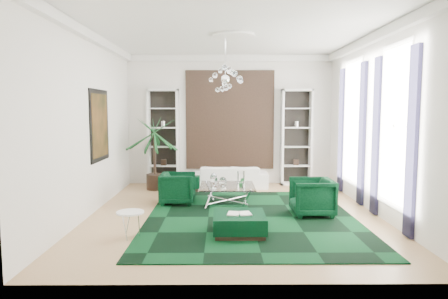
{
  "coord_description": "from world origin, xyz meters",
  "views": [
    {
      "loc": [
        -0.26,
        -8.34,
        2.19
      ],
      "look_at": [
        -0.2,
        0.5,
        1.32
      ],
      "focal_mm": 32.0,
      "sensor_mm": 36.0,
      "label": 1
    }
  ],
  "objects_px": {
    "sofa": "(230,177)",
    "coffee_table": "(227,195)",
    "armchair_right": "(312,197)",
    "palm": "(154,143)",
    "armchair_left": "(178,188)",
    "side_table": "(130,225)",
    "ottoman_side": "(183,182)",
    "ottoman_front": "(239,224)"
  },
  "relations": [
    {
      "from": "sofa",
      "to": "coffee_table",
      "type": "height_order",
      "value": "sofa"
    },
    {
      "from": "armchair_left",
      "to": "ottoman_side",
      "type": "distance_m",
      "value": 1.7
    },
    {
      "from": "armchair_left",
      "to": "coffee_table",
      "type": "distance_m",
      "value": 1.17
    },
    {
      "from": "ottoman_front",
      "to": "side_table",
      "type": "height_order",
      "value": "side_table"
    },
    {
      "from": "ottoman_side",
      "to": "ottoman_front",
      "type": "relative_size",
      "value": 1.04
    },
    {
      "from": "armchair_right",
      "to": "side_table",
      "type": "distance_m",
      "value": 3.75
    },
    {
      "from": "sofa",
      "to": "ottoman_front",
      "type": "distance_m",
      "value": 4.3
    },
    {
      "from": "ottoman_side",
      "to": "coffee_table",
      "type": "bearing_deg",
      "value": -54.89
    },
    {
      "from": "armchair_left",
      "to": "palm",
      "type": "xyz_separation_m",
      "value": [
        -0.82,
        1.7,
        0.92
      ]
    },
    {
      "from": "palm",
      "to": "ottoman_front",
      "type": "bearing_deg",
      "value": -61.86
    },
    {
      "from": "ottoman_front",
      "to": "side_table",
      "type": "xyz_separation_m",
      "value": [
        -1.88,
        -0.2,
        0.04
      ]
    },
    {
      "from": "armchair_left",
      "to": "ottoman_side",
      "type": "height_order",
      "value": "armchair_left"
    },
    {
      "from": "armchair_left",
      "to": "armchair_right",
      "type": "relative_size",
      "value": 0.94
    },
    {
      "from": "ottoman_side",
      "to": "side_table",
      "type": "distance_m",
      "value": 4.25
    },
    {
      "from": "ottoman_side",
      "to": "side_table",
      "type": "bearing_deg",
      "value": -96.84
    },
    {
      "from": "sofa",
      "to": "ottoman_side",
      "type": "xyz_separation_m",
      "value": [
        -1.3,
        -0.28,
        -0.1
      ]
    },
    {
      "from": "sofa",
      "to": "palm",
      "type": "xyz_separation_m",
      "value": [
        -2.07,
        -0.27,
        0.98
      ]
    },
    {
      "from": "side_table",
      "to": "ottoman_side",
      "type": "bearing_deg",
      "value": 83.16
    },
    {
      "from": "armchair_left",
      "to": "palm",
      "type": "bearing_deg",
      "value": 25.74
    },
    {
      "from": "armchair_right",
      "to": "palm",
      "type": "bearing_deg",
      "value": -126.55
    },
    {
      "from": "sofa",
      "to": "coffee_table",
      "type": "distance_m",
      "value": 1.98
    },
    {
      "from": "sofa",
      "to": "side_table",
      "type": "bearing_deg",
      "value": 68.16
    },
    {
      "from": "armchair_left",
      "to": "ottoman_front",
      "type": "distance_m",
      "value": 2.69
    },
    {
      "from": "coffee_table",
      "to": "side_table",
      "type": "bearing_deg",
      "value": -124.12
    },
    {
      "from": "armchair_left",
      "to": "armchair_right",
      "type": "height_order",
      "value": "armchair_right"
    },
    {
      "from": "armchair_left",
      "to": "ottoman_front",
      "type": "bearing_deg",
      "value": -150.18
    },
    {
      "from": "sofa",
      "to": "armchair_right",
      "type": "height_order",
      "value": "armchair_right"
    },
    {
      "from": "sofa",
      "to": "armchair_left",
      "type": "xyz_separation_m",
      "value": [
        -1.26,
        -1.97,
        0.06
      ]
    },
    {
      "from": "coffee_table",
      "to": "side_table",
      "type": "distance_m",
      "value": 3.04
    },
    {
      "from": "coffee_table",
      "to": "palm",
      "type": "distance_m",
      "value": 2.82
    },
    {
      "from": "sofa",
      "to": "ottoman_side",
      "type": "distance_m",
      "value": 1.33
    },
    {
      "from": "coffee_table",
      "to": "ottoman_front",
      "type": "xyz_separation_m",
      "value": [
        0.18,
        -2.32,
        -0.03
      ]
    },
    {
      "from": "armchair_left",
      "to": "side_table",
      "type": "distance_m",
      "value": 2.59
    },
    {
      "from": "armchair_right",
      "to": "coffee_table",
      "type": "distance_m",
      "value": 2.05
    },
    {
      "from": "ottoman_side",
      "to": "ottoman_front",
      "type": "distance_m",
      "value": 4.25
    },
    {
      "from": "armchair_left",
      "to": "armchair_right",
      "type": "xyz_separation_m",
      "value": [
        2.91,
        -1.06,
        0.02
      ]
    },
    {
      "from": "armchair_left",
      "to": "coffee_table",
      "type": "relative_size",
      "value": 0.64
    },
    {
      "from": "armchair_left",
      "to": "sofa",
      "type": "bearing_deg",
      "value": -32.55
    },
    {
      "from": "side_table",
      "to": "palm",
      "type": "xyz_separation_m",
      "value": [
        -0.27,
        4.22,
        1.06
      ]
    },
    {
      "from": "armchair_left",
      "to": "ottoman_front",
      "type": "xyz_separation_m",
      "value": [
        1.33,
        -2.33,
        -0.18
      ]
    },
    {
      "from": "sofa",
      "to": "ottoman_front",
      "type": "relative_size",
      "value": 2.34
    },
    {
      "from": "side_table",
      "to": "palm",
      "type": "relative_size",
      "value": 0.18
    }
  ]
}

